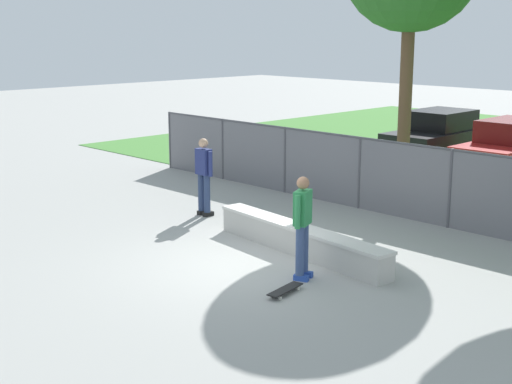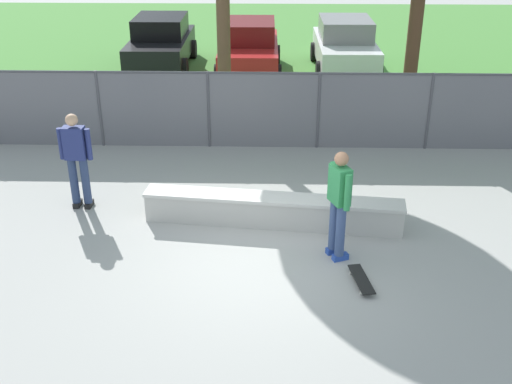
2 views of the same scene
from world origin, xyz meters
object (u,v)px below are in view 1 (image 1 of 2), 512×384
concrete_ledge (300,240)px  skateboarder (303,223)px  car_red (512,148)px  skateboard (285,290)px  car_black (439,135)px  bystander (204,173)px

concrete_ledge → skateboarder: bearing=-46.2°
skateboarder → car_red: size_ratio=0.43×
car_red → skateboard: bearing=-80.0°
skateboarder → car_red: skateboarder is taller
skateboard → car_black: bearing=111.7°
concrete_ledge → car_black: (-3.71, 10.87, 0.56)m
bystander → skateboarder: bearing=-19.8°
concrete_ledge → skateboard: concrete_ledge is taller
bystander → skateboard: bearing=-26.2°
skateboard → car_black: (-5.05, 12.69, 0.77)m
skateboarder → car_red: bearing=99.1°
skateboarder → car_black: skateboarder is taller
car_red → bystander: bystander is taller
concrete_ledge → bystander: bearing=170.6°
concrete_ledge → bystander: 3.66m
skateboard → car_red: car_red is taller
skateboarder → car_red: 11.34m
concrete_ledge → car_red: bearing=94.4°
concrete_ledge → car_black: 11.50m
concrete_ledge → skateboarder: skateboarder is taller
skateboarder → car_black: 12.83m
car_red → skateboarder: bearing=-80.9°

